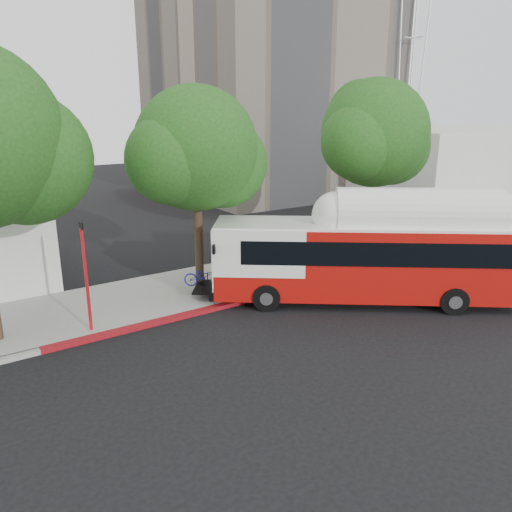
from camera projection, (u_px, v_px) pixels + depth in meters
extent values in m
plane|color=black|center=(306.00, 336.00, 17.44)|extent=(120.00, 120.00, 0.00)
cube|color=gray|center=(215.00, 283.00, 22.58)|extent=(60.00, 5.00, 0.15)
cube|color=gray|center=(246.00, 300.00, 20.51)|extent=(60.00, 0.30, 0.15)
cube|color=maroon|center=(180.00, 317.00, 18.90)|extent=(10.00, 0.32, 0.16)
sphere|color=#1D4413|center=(25.00, 159.00, 16.27)|extent=(4.35, 4.35, 4.35)
cylinder|color=#2D2116|center=(198.00, 231.00, 20.90)|extent=(0.36, 0.36, 5.44)
sphere|color=#1D4413|center=(196.00, 149.00, 19.94)|extent=(5.00, 5.00, 5.00)
sphere|color=#1D4413|center=(223.00, 163.00, 21.03)|extent=(3.75, 3.75, 3.75)
cylinder|color=#2D2116|center=(370.00, 204.00, 26.06)|extent=(0.36, 0.36, 5.76)
sphere|color=#1D4413|center=(375.00, 133.00, 25.04)|extent=(5.40, 5.40, 5.40)
sphere|color=#1D4413|center=(391.00, 146.00, 26.20)|extent=(4.05, 4.05, 4.05)
cube|color=silver|center=(450.00, 162.00, 45.41)|extent=(20.00, 12.00, 6.00)
cube|color=#A9100B|center=(363.00, 260.00, 20.15)|extent=(11.05, 9.20, 2.87)
cube|color=black|center=(376.00, 246.00, 19.95)|extent=(10.14, 8.53, 0.94)
cube|color=white|center=(365.00, 224.00, 19.73)|extent=(11.00, 9.14, 0.10)
cube|color=white|center=(417.00, 218.00, 19.56)|extent=(6.26, 5.39, 0.54)
cube|color=black|center=(205.00, 287.00, 20.82)|extent=(1.70, 1.90, 0.06)
imported|color=navy|center=(204.00, 276.00, 20.69)|extent=(1.49, 1.72, 0.89)
cylinder|color=red|center=(87.00, 283.00, 17.13)|extent=(0.11, 0.11, 3.82)
cube|color=black|center=(81.00, 226.00, 16.56)|extent=(0.05, 0.38, 0.24)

